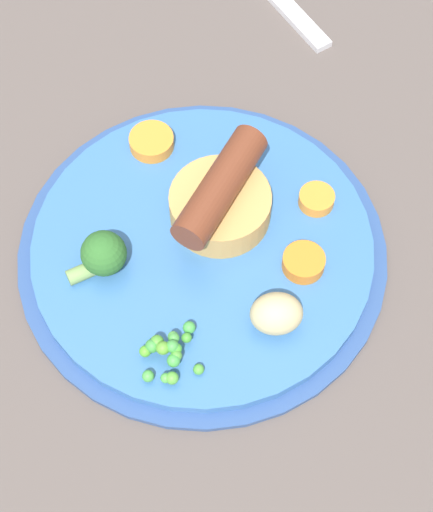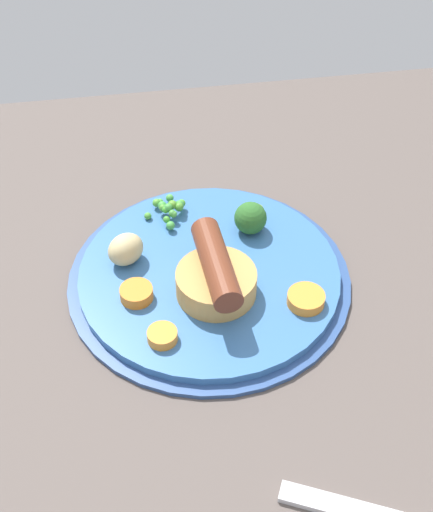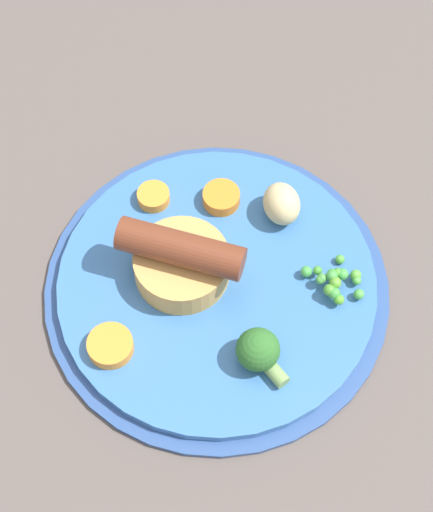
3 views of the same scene
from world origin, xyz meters
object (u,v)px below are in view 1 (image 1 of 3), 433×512
carrot_slice_0 (152,142)px  carrot_slice_2 (317,199)px  dinner_plate (202,250)px  carrot_slice_1 (304,262)px  sausage_pudding (220,200)px  potato_chunk_0 (276,314)px  broccoli_floret_near (102,255)px  pea_pile (169,352)px

carrot_slice_0 → carrot_slice_2: size_ratio=1.30×
dinner_plate → carrot_slice_1: bearing=18.2°
sausage_pudding → potato_chunk_0: 9.82cm
dinner_plate → carrot_slice_2: carrot_slice_2 is taller
broccoli_floret_near → carrot_slice_0: size_ratio=1.31×
pea_pile → potato_chunk_0: 7.87cm
potato_chunk_0 → carrot_slice_2: size_ratio=1.36×
dinner_plate → carrot_slice_0: carrot_slice_0 is taller
broccoli_floret_near → potato_chunk_0: (12.96, 2.65, -0.02)cm
sausage_pudding → pea_pile: sausage_pudding is taller
potato_chunk_0 → carrot_slice_1: bearing=96.7°
pea_pile → potato_chunk_0: potato_chunk_0 is taller
carrot_slice_2 → carrot_slice_1: bearing=-70.6°
dinner_plate → broccoli_floret_near: (-5.12, -5.32, 2.43)cm
dinner_plate → carrot_slice_1: (7.25, 2.38, 1.43)cm
dinner_plate → sausage_pudding: sausage_pudding is taller
pea_pile → carrot_slice_1: bearing=69.0°
potato_chunk_0 → sausage_pudding: bearing=145.5°
carrot_slice_0 → carrot_slice_1: bearing=-11.3°
sausage_pudding → broccoli_floret_near: 9.56cm
pea_pile → dinner_plate: bearing=108.5°
carrot_slice_1 → sausage_pudding: bearing=176.2°
sausage_pudding → broccoli_floret_near: bearing=145.2°
dinner_plate → carrot_slice_0: 10.04cm
sausage_pudding → carrot_slice_2: (5.60, 4.86, -1.64)cm
broccoli_floret_near → carrot_slice_2: size_ratio=1.69×
broccoli_floret_near → carrot_slice_2: 16.78cm
pea_pile → broccoli_floret_near: (-8.06, 3.48, 0.62)cm
carrot_slice_0 → dinner_plate: bearing=-33.5°
dinner_plate → pea_pile: pea_pile is taller
dinner_plate → carrot_slice_2: bearing=55.3°
carrot_slice_0 → carrot_slice_1: (15.53, -3.11, 0.05)cm
pea_pile → potato_chunk_0: size_ratio=1.44×
carrot_slice_1 → broccoli_floret_near: bearing=-148.1°
sausage_pudding → carrot_slice_2: bearing=-53.1°
potato_chunk_0 → carrot_slice_1: size_ratio=1.19×
sausage_pudding → carrot_slice_2: sausage_pudding is taller
carrot_slice_2 → broccoli_floret_near: bearing=-128.7°
potato_chunk_0 → dinner_plate: bearing=161.1°
sausage_pudding → carrot_slice_0: (-8.05, 2.61, -1.60)cm
broccoli_floret_near → carrot_slice_1: 14.60cm
broccoli_floret_near → pea_pile: bearing=-82.3°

